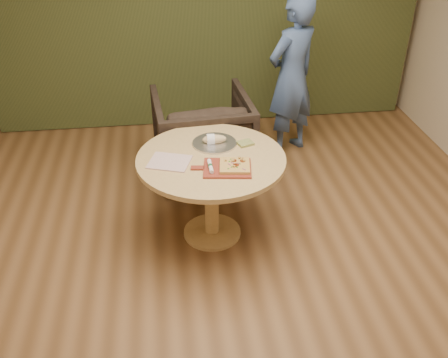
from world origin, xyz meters
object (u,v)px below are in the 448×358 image
object	(u,v)px
pizza_paddle	(226,168)
serving_tray	(214,143)
flatbread_pizza	(235,165)
bread_roll	(213,139)
cutlery_roll	(210,166)
pedestal_table	(211,172)
armchair	(202,131)
person_standing	(292,77)

from	to	relation	value
pizza_paddle	serving_tray	bearing A→B (deg)	103.59
flatbread_pizza	bread_roll	world-z (taller)	bread_roll
pizza_paddle	cutlery_roll	size ratio (longest dim) A/B	2.34
pedestal_table	pizza_paddle	distance (m)	0.26
armchair	serving_tray	bearing A→B (deg)	87.91
bread_roll	armchair	bearing A→B (deg)	91.68
flatbread_pizza	serving_tray	size ratio (longest dim) A/B	0.70
serving_tray	cutlery_roll	bearing A→B (deg)	-100.72
cutlery_roll	armchair	world-z (taller)	armchair
flatbread_pizza	bread_roll	bearing A→B (deg)	106.24
pedestal_table	serving_tray	distance (m)	0.26
serving_tray	bread_roll	bearing A→B (deg)	180.00
flatbread_pizza	armchair	xyz separation A→B (m)	(-0.14, 1.20, -0.32)
pedestal_table	person_standing	xyz separation A→B (m)	(0.97, 1.36, 0.22)
pizza_paddle	bread_roll	bearing A→B (deg)	104.86
person_standing	armchair	bearing A→B (deg)	-10.60
pizza_paddle	cutlery_roll	world-z (taller)	cutlery_roll
serving_tray	bread_roll	xyz separation A→B (m)	(-0.01, 0.00, 0.04)
pizza_paddle	person_standing	xyz separation A→B (m)	(0.88, 1.56, 0.07)
pedestal_table	cutlery_roll	bearing A→B (deg)	-97.38
flatbread_pizza	serving_tray	world-z (taller)	flatbread_pizza
cutlery_roll	person_standing	world-z (taller)	person_standing
pedestal_table	flatbread_pizza	size ratio (longest dim) A/B	4.67
armchair	cutlery_roll	bearing A→B (deg)	83.60
flatbread_pizza	person_standing	world-z (taller)	person_standing
pizza_paddle	bread_roll	world-z (taller)	bread_roll
bread_roll	pedestal_table	bearing A→B (deg)	-101.32
pizza_paddle	cutlery_roll	bearing A→B (deg)	-175.06
pedestal_table	pizza_paddle	xyz separation A→B (m)	(0.09, -0.19, 0.15)
flatbread_pizza	armchair	bearing A→B (deg)	96.63
cutlery_roll	flatbread_pizza	bearing A→B (deg)	-3.38
serving_tray	bread_roll	distance (m)	0.04
pizza_paddle	person_standing	size ratio (longest dim) A/B	0.28
cutlery_roll	serving_tray	distance (m)	0.40
serving_tray	armchair	world-z (taller)	armchair
pedestal_table	pizza_paddle	bearing A→B (deg)	-64.70
flatbread_pizza	cutlery_roll	xyz separation A→B (m)	(-0.18, 0.01, 0.00)
cutlery_roll	serving_tray	xyz separation A→B (m)	(0.07, 0.39, -0.02)
flatbread_pizza	armchair	world-z (taller)	armchair
pizza_paddle	armchair	bearing A→B (deg)	101.22
serving_tray	person_standing	bearing A→B (deg)	51.70
pedestal_table	armchair	size ratio (longest dim) A/B	1.25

